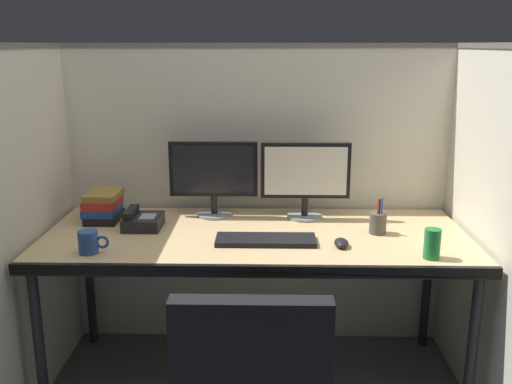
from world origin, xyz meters
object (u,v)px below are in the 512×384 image
desk (256,245)px  pen_cup (378,223)px  desk_phone (142,221)px  soda_can (432,244)px  monitor_right (305,175)px  keyboard_main (266,240)px  book_stack (103,206)px  computer_mouse (341,243)px  coffee_mug (89,242)px  monitor_left (213,173)px

desk → pen_cup: pen_cup is taller
desk_phone → soda_can: size_ratio=1.56×
monitor_right → keyboard_main: 0.45m
keyboard_main → book_stack: size_ratio=1.94×
pen_cup → desk_phone: bearing=176.8°
monitor_right → keyboard_main: size_ratio=1.00×
desk_phone → book_stack: (-0.21, 0.11, 0.04)m
monitor_right → computer_mouse: 0.47m
keyboard_main → soda_can: size_ratio=3.52×
coffee_mug → desk_phone: bearing=66.9°
monitor_left → desk_phone: monitor_left is taller
desk → desk_phone: desk_phone is taller
monitor_right → book_stack: size_ratio=1.94×
desk → monitor_right: size_ratio=4.42×
keyboard_main → monitor_right: bearing=62.3°
computer_mouse → coffee_mug: coffee_mug is taller
keyboard_main → computer_mouse: (0.32, -0.05, 0.01)m
desk_phone → pen_cup: (1.08, -0.06, 0.02)m
coffee_mug → book_stack: book_stack is taller
desk_phone → pen_cup: size_ratio=1.13×
book_stack → coffee_mug: bearing=-81.5°
keyboard_main → desk_phone: (-0.58, 0.19, 0.02)m
desk → keyboard_main: size_ratio=4.42×
monitor_left → coffee_mug: bearing=-131.1°
book_stack → keyboard_main: bearing=-21.2°
computer_mouse → monitor_left: bearing=143.1°
desk → book_stack: (-0.74, 0.20, 0.12)m
keyboard_main → computer_mouse: size_ratio=4.48×
monitor_right → book_stack: (-0.98, -0.05, -0.15)m
keyboard_main → computer_mouse: bearing=-8.5°
desk → monitor_left: 0.44m
monitor_right → book_stack: 0.99m
coffee_mug → soda_can: bearing=-1.2°
keyboard_main → desk_phone: size_ratio=2.26×
desk_phone → coffee_mug: bearing=-113.1°
monitor_left → coffee_mug: (-0.46, -0.53, -0.17)m
coffee_mug → pen_cup: bearing=12.7°
keyboard_main → book_stack: 0.85m
keyboard_main → pen_cup: pen_cup is taller
monitor_left → computer_mouse: size_ratio=4.48×
desk → pen_cup: (0.55, 0.02, 0.10)m
desk_phone → monitor_right: bearing=12.4°
pen_cup → soda_can: bearing=-62.7°
desk → pen_cup: bearing=2.5°
monitor_right → keyboard_main: bearing=-117.7°
book_stack → soda_can: bearing=-18.3°
desk → keyboard_main: (0.05, -0.11, 0.06)m
monitor_left → monitor_right: same height
computer_mouse → desk_phone: size_ratio=0.51×
soda_can → coffee_mug: bearing=178.8°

